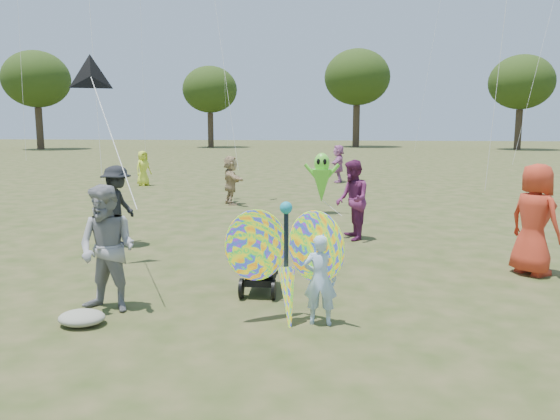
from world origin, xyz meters
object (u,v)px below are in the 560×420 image
Objects in this scene: crowd_b at (117,206)px; crowd_j at (338,164)px; crowd_a at (535,220)px; crowd_e at (352,200)px; crowd_g at (143,168)px; butterfly_kite at (287,262)px; adult_man at (107,249)px; child_girl at (320,280)px; crowd_d at (231,180)px; jogging_stroller at (261,252)px; alien_kite at (322,180)px.

crowd_b is 1.03× the size of crowd_j.
crowd_a reaches higher than crowd_e.
butterfly_kite is (7.63, -15.09, 0.07)m from crowd_g.
butterfly_kite is (2.46, -0.15, -0.07)m from adult_man.
butterfly_kite reaches higher than child_girl.
crowd_d is (-0.44, 10.10, -0.09)m from adult_man.
child_girl is at bearing -120.87° from crowd_g.
butterfly_kite reaches higher than crowd_g.
adult_man is 1.12× the size of crowd_d.
butterfly_kite reaches higher than crowd_d.
alien_kite is (0.58, 7.50, 0.36)m from jogging_stroller.
crowd_e is 12.18m from crowd_j.
crowd_d is (-3.33, 10.26, 0.19)m from child_girl.
crowd_j reaches higher than crowd_g.
crowd_b is 6.33m from crowd_d.
child_girl is 0.69× the size of crowd_b.
crowd_e is at bearing 68.92° from jogging_stroller.
alien_kite is at bearing -143.37° from crowd_d.
crowd_j is at bearing -42.52° from crowd_g.
child_girl is 0.66× the size of butterfly_kite.
crowd_a is 1.31× the size of crowd_g.
alien_kite is (0.05, 8.79, 0.17)m from butterfly_kite.
crowd_g is (-8.52, 9.80, -0.16)m from crowd_e.
crowd_e is 1.00× the size of butterfly_kite.
jogging_stroller is at bearing -121.73° from crowd_g.
crowd_g is at bearing -61.24° from child_girl.
jogging_stroller is at bearing 112.23° from butterfly_kite.
child_girl is at bearing -16.92° from crowd_e.
alien_kite is at bearing -86.89° from child_girl.
adult_man is 1.20× the size of crowd_g.
crowd_d is 0.94× the size of crowd_j.
butterfly_kite is (2.90, -10.25, 0.02)m from crowd_d.
crowd_d is 9.27m from jogging_stroller.
adult_man is 17.54m from crowd_j.
jogging_stroller is (2.37, -8.96, -0.16)m from crowd_d.
child_girl is at bearing -1.45° from butterfly_kite.
crowd_b is at bearing -41.68° from child_girl.
crowd_d is at bearing 7.93° from crowd_a.
crowd_j is (8.04, 2.37, 0.10)m from crowd_g.
butterfly_kite is 8.79m from alien_kite.
crowd_e is at bearing -107.98° from crowd_g.
adult_man is (-2.89, 0.17, 0.28)m from child_girl.
child_girl is 0.66× the size of crowd_e.
crowd_b reaches higher than butterfly_kite.
child_girl reaches higher than jogging_stroller.
adult_man is at bearing 176.40° from butterfly_kite.
crowd_d is 6.24m from crowd_e.
crowd_a is at bearing -140.56° from child_girl.
crowd_a reaches higher than child_girl.
crowd_d is at bearing -2.04° from crowd_b.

